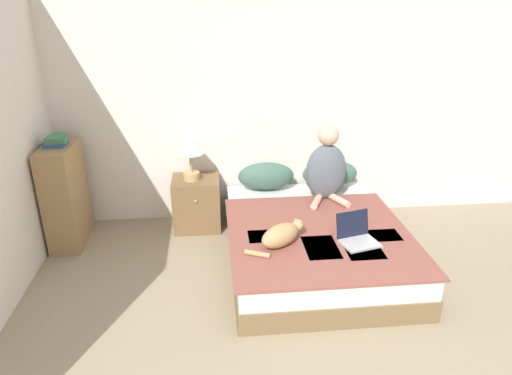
% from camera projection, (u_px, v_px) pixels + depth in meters
% --- Properties ---
extents(wall_back, '(6.08, 0.05, 2.55)m').
position_uv_depth(wall_back, '(295.00, 104.00, 4.87)').
color(wall_back, silver).
rests_on(wall_back, ground_plane).
extents(bed, '(1.61, 2.02, 0.40)m').
position_uv_depth(bed, '(314.00, 242.00, 4.30)').
color(bed, brown).
rests_on(bed, ground_plane).
extents(pillow_near, '(0.60, 0.27, 0.30)m').
position_uv_depth(pillow_near, '(266.00, 176.00, 4.91)').
color(pillow_near, '#42665B').
rests_on(pillow_near, bed).
extents(pillow_far, '(0.60, 0.27, 0.30)m').
position_uv_depth(pillow_far, '(330.00, 174.00, 4.98)').
color(pillow_far, '#42665B').
rests_on(pillow_far, bed).
extents(person_sitting, '(0.41, 0.40, 0.78)m').
position_uv_depth(person_sitting, '(326.00, 168.00, 4.62)').
color(person_sitting, slate).
rests_on(person_sitting, bed).
extents(cat_tabby, '(0.54, 0.41, 0.19)m').
position_uv_depth(cat_tabby, '(281.00, 235.00, 3.82)').
color(cat_tabby, tan).
rests_on(cat_tabby, bed).
extents(laptop_open, '(0.37, 0.35, 0.24)m').
position_uv_depth(laptop_open, '(357.00, 236.00, 3.88)').
color(laptop_open, '#B7B7BC').
rests_on(laptop_open, bed).
extents(nightstand, '(0.49, 0.45, 0.57)m').
position_uv_depth(nightstand, '(197.00, 203.00, 4.90)').
color(nightstand, brown).
rests_on(nightstand, ground_plane).
extents(table_lamp, '(0.30, 0.30, 0.49)m').
position_uv_depth(table_lamp, '(190.00, 148.00, 4.63)').
color(table_lamp, tan).
rests_on(table_lamp, nightstand).
extents(bookshelf, '(0.29, 0.64, 1.03)m').
position_uv_depth(bookshelf, '(66.00, 195.00, 4.53)').
color(bookshelf, '#99754C').
rests_on(bookshelf, ground_plane).
extents(book_stack_top, '(0.22, 0.24, 0.10)m').
position_uv_depth(book_stack_top, '(56.00, 141.00, 4.31)').
color(book_stack_top, '#334C8E').
rests_on(book_stack_top, bookshelf).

